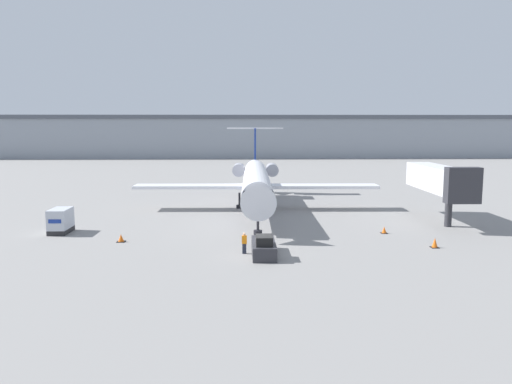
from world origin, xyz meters
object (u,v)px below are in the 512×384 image
at_px(traffic_cone_left, 121,238).
at_px(traffic_cone_mid, 435,243).
at_px(pushback_tug, 264,247).
at_px(jet_bridge, 440,180).
at_px(traffic_cone_right, 384,230).
at_px(airplane_main, 256,181).
at_px(luggage_cart, 61,221).
at_px(worker_near_tug, 244,243).

bearing_deg(traffic_cone_left, traffic_cone_mid, -6.12).
xyz_separation_m(pushback_tug, traffic_cone_mid, (14.28, 2.04, -0.26)).
relative_size(traffic_cone_mid, jet_bridge, 0.06).
distance_m(traffic_cone_left, traffic_cone_right, 24.03).
relative_size(airplane_main, traffic_cone_mid, 40.66).
relative_size(traffic_cone_left, traffic_cone_mid, 0.87).
bearing_deg(traffic_cone_mid, jet_bridge, 67.23).
bearing_deg(pushback_tug, airplane_main, 89.89).
bearing_deg(pushback_tug, traffic_cone_left, 158.20).
distance_m(pushback_tug, jet_bridge, 23.35).
bearing_deg(pushback_tug, jet_bridge, 34.74).
bearing_deg(airplane_main, traffic_cone_left, -126.86).
distance_m(luggage_cart, jet_bridge, 38.07).
xyz_separation_m(luggage_cart, traffic_cone_right, (30.39, -1.07, -0.85)).
bearing_deg(traffic_cone_right, traffic_cone_mid, -64.93).
height_order(pushback_tug, worker_near_tug, pushback_tug).
distance_m(pushback_tug, worker_near_tug, 1.62).
xyz_separation_m(airplane_main, worker_near_tug, (-1.55, -20.66, -2.60)).
relative_size(airplane_main, pushback_tug, 7.10).
bearing_deg(luggage_cart, pushback_tug, -24.96).
bearing_deg(traffic_cone_right, traffic_cone_left, -173.39).
relative_size(pushback_tug, traffic_cone_right, 7.41).
distance_m(airplane_main, traffic_cone_mid, 24.08).
bearing_deg(luggage_cart, traffic_cone_mid, -11.43).
xyz_separation_m(worker_near_tug, traffic_cone_mid, (15.79, 1.48, -0.48)).
height_order(luggage_cart, traffic_cone_left, luggage_cart).
relative_size(pushback_tug, jet_bridge, 0.37).
relative_size(pushback_tug, traffic_cone_left, 6.61).
relative_size(worker_near_tug, traffic_cone_mid, 2.04).
xyz_separation_m(pushback_tug, traffic_cone_right, (11.66, 7.65, -0.35)).
height_order(worker_near_tug, jet_bridge, jet_bridge).
bearing_deg(pushback_tug, luggage_cart, 155.04).
xyz_separation_m(traffic_cone_right, traffic_cone_mid, (2.62, -5.60, 0.09)).
distance_m(worker_near_tug, traffic_cone_right, 14.96).
bearing_deg(luggage_cart, airplane_main, 33.67).
height_order(luggage_cart, jet_bridge, jet_bridge).
distance_m(pushback_tug, traffic_cone_right, 13.95).
height_order(traffic_cone_right, jet_bridge, jet_bridge).
bearing_deg(airplane_main, worker_near_tug, -94.28).
distance_m(traffic_cone_left, traffic_cone_mid, 26.64).
bearing_deg(traffic_cone_right, worker_near_tug, -151.72).
relative_size(traffic_cone_right, jet_bridge, 0.05).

